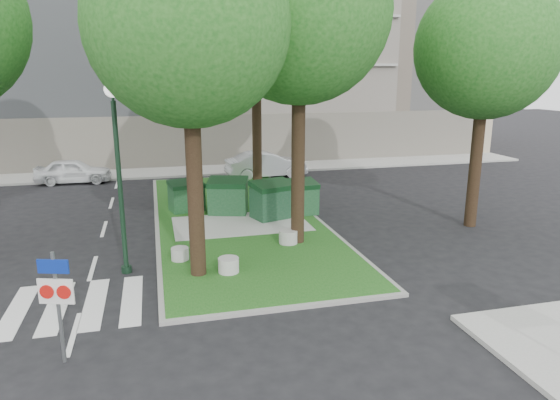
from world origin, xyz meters
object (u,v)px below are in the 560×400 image
object	(u,v)px
dumpster_a	(187,196)
car_silver	(266,165)
dumpster_d	(298,198)
tree_median_far	(257,11)
tree_median_near_left	(191,4)
bollard_right	(288,237)
litter_bin	(281,188)
traffic_sign_pole	(57,293)
dumpster_c	(273,200)
car_white	(73,171)
bollard_left	(180,254)
dumpster_b	(228,196)
tree_street_right	(489,34)
street_lamp	(118,156)
bollard_mid	(229,265)
tree_median_mid	(191,37)

from	to	relation	value
dumpster_a	car_silver	distance (m)	8.00
dumpster_d	tree_median_far	bearing A→B (deg)	94.65
tree_median_near_left	bollard_right	bearing A→B (deg)	31.17
bollard_right	litter_bin	world-z (taller)	litter_bin
traffic_sign_pole	dumpster_d	bearing A→B (deg)	67.58
dumpster_c	bollard_right	size ratio (longest dim) A/B	3.00
dumpster_d	car_white	distance (m)	13.30
dumpster_d	bollard_left	distance (m)	6.43
dumpster_b	tree_median_far	bearing A→B (deg)	76.81
dumpster_a	car_white	size ratio (longest dim) A/B	0.41
dumpster_b	car_white	size ratio (longest dim) A/B	0.48
tree_street_right	traffic_sign_pole	world-z (taller)	tree_street_right
tree_median_near_left	dumpster_b	bearing A→B (deg)	74.41
bollard_left	car_silver	xyz separation A→B (m)	(5.44, 12.08, 0.42)
dumpster_a	traffic_sign_pole	distance (m)	11.09
tree_street_right	street_lamp	distance (m)	13.19
bollard_mid	litter_bin	world-z (taller)	litter_bin
dumpster_d	bollard_mid	size ratio (longest dim) A/B	2.66
tree_median_far	car_silver	size ratio (longest dim) A/B	2.68
tree_median_near_left	litter_bin	distance (m)	11.91
bollard_right	traffic_sign_pole	distance (m)	8.38
tree_median_far	bollard_left	distance (m)	12.29
tree_median_near_left	traffic_sign_pole	size ratio (longest dim) A/B	4.50
bollard_mid	street_lamp	bearing A→B (deg)	160.64
tree_median_mid	tree_median_far	size ratio (longest dim) A/B	0.84
tree_median_mid	traffic_sign_pole	distance (m)	12.13
dumpster_c	bollard_left	size ratio (longest dim) A/B	3.52
tree_median_near_left	dumpster_a	xyz separation A→B (m)	(0.09, 6.89, -6.58)
tree_median_near_left	tree_median_mid	world-z (taller)	tree_median_near_left
bollard_left	bollard_right	size ratio (longest dim) A/B	0.85
tree_median_near_left	bollard_left	world-z (taller)	tree_median_near_left
bollard_left	traffic_sign_pole	distance (m)	5.66
tree_median_mid	tree_street_right	xyz separation A→B (m)	(10.00, -4.00, 0.00)
tree_median_near_left	street_lamp	world-z (taller)	tree_median_near_left
tree_median_far	dumpster_b	bearing A→B (deg)	-120.25
tree_median_far	car_white	distance (m)	12.78
tree_median_far	dumpster_c	bearing A→B (deg)	-95.20
tree_median_near_left	traffic_sign_pole	bearing A→B (deg)	-129.93
bollard_left	bollard_mid	world-z (taller)	bollard_mid
tree_median_mid	dumpster_a	size ratio (longest dim) A/B	6.39
tree_street_right	litter_bin	distance (m)	10.74
tree_median_far	dumpster_b	xyz separation A→B (m)	(-2.01, -3.45, -7.50)
tree_median_near_left	street_lamp	xyz separation A→B (m)	(-2.09, 0.85, -3.90)
tree_median_far	dumpster_b	world-z (taller)	tree_median_far
tree_median_near_left	dumpster_c	world-z (taller)	tree_median_near_left
tree_median_far	dumpster_a	size ratio (longest dim) A/B	7.63
tree_median_mid	dumpster_b	world-z (taller)	tree_median_mid
dumpster_d	litter_bin	xyz separation A→B (m)	(0.14, 3.32, -0.35)
dumpster_d	car_white	size ratio (longest dim) A/B	0.41
tree_median_mid	tree_median_far	world-z (taller)	tree_median_far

